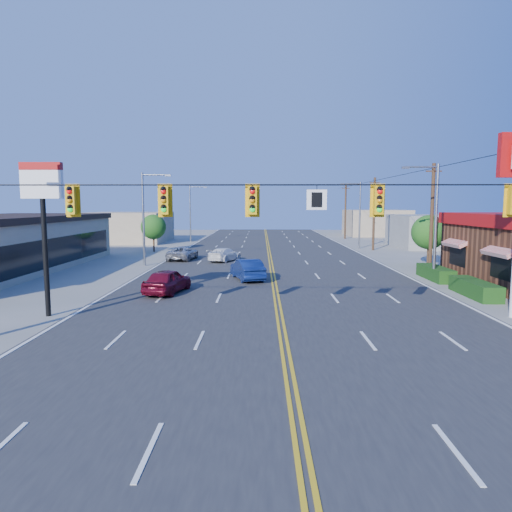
{
  "coord_description": "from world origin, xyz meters",
  "views": [
    {
      "loc": [
        -0.87,
        -17.14,
        5.26
      ],
      "look_at": [
        -1.18,
        10.11,
        2.2
      ],
      "focal_mm": 32.0,
      "sensor_mm": 36.0,
      "label": 1
    }
  ],
  "objects_px": {
    "car_magenta": "(167,282)",
    "car_blue": "(247,270)",
    "signal_span": "(281,215)",
    "car_silver": "(183,254)",
    "pizza_hut_sign": "(43,207)",
    "car_white": "(225,255)"
  },
  "relations": [
    {
      "from": "car_magenta",
      "to": "pizza_hut_sign",
      "type": "bearing_deg",
      "value": 62.04
    },
    {
      "from": "car_silver",
      "to": "car_white",
      "type": "bearing_deg",
      "value": 174.1
    },
    {
      "from": "signal_span",
      "to": "car_silver",
      "type": "distance_m",
      "value": 27.51
    },
    {
      "from": "car_silver",
      "to": "car_blue",
      "type": "bearing_deg",
      "value": 126.65
    },
    {
      "from": "car_blue",
      "to": "car_white",
      "type": "xyz_separation_m",
      "value": [
        -2.43,
        10.56,
        -0.11
      ]
    },
    {
      "from": "car_magenta",
      "to": "car_blue",
      "type": "relative_size",
      "value": 0.96
    },
    {
      "from": "car_magenta",
      "to": "car_silver",
      "type": "relative_size",
      "value": 0.92
    },
    {
      "from": "signal_span",
      "to": "car_white",
      "type": "height_order",
      "value": "signal_span"
    },
    {
      "from": "signal_span",
      "to": "car_silver",
      "type": "bearing_deg",
      "value": 107.59
    },
    {
      "from": "signal_span",
      "to": "car_magenta",
      "type": "height_order",
      "value": "signal_span"
    },
    {
      "from": "pizza_hut_sign",
      "to": "car_white",
      "type": "bearing_deg",
      "value": 72.21
    },
    {
      "from": "signal_span",
      "to": "car_white",
      "type": "xyz_separation_m",
      "value": [
        -4.15,
        24.96,
        -4.27
      ]
    },
    {
      "from": "car_blue",
      "to": "signal_span",
      "type": "bearing_deg",
      "value": 80.69
    },
    {
      "from": "signal_span",
      "to": "pizza_hut_sign",
      "type": "distance_m",
      "value": 11.6
    },
    {
      "from": "signal_span",
      "to": "car_white",
      "type": "distance_m",
      "value": 25.67
    },
    {
      "from": "car_magenta",
      "to": "car_blue",
      "type": "distance_m",
      "value": 6.71
    },
    {
      "from": "car_blue",
      "to": "car_magenta",
      "type": "bearing_deg",
      "value": 30.71
    },
    {
      "from": "pizza_hut_sign",
      "to": "car_blue",
      "type": "xyz_separation_m",
      "value": [
        9.16,
        10.4,
        -4.46
      ]
    },
    {
      "from": "car_magenta",
      "to": "car_white",
      "type": "distance_m",
      "value": 15.61
    },
    {
      "from": "car_magenta",
      "to": "car_silver",
      "type": "bearing_deg",
      "value": -71.68
    },
    {
      "from": "signal_span",
      "to": "car_magenta",
      "type": "bearing_deg",
      "value": 123.59
    },
    {
      "from": "pizza_hut_sign",
      "to": "car_white",
      "type": "height_order",
      "value": "pizza_hut_sign"
    }
  ]
}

